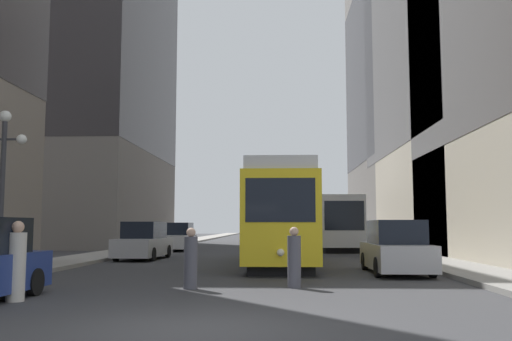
{
  "coord_description": "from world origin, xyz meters",
  "views": [
    {
      "loc": [
        1.34,
        -8.91,
        1.64
      ],
      "look_at": [
        0.41,
        12.37,
        3.78
      ],
      "focal_mm": 38.44,
      "sensor_mm": 36.0,
      "label": 1
    }
  ],
  "objects": [
    {
      "name": "ground_plane",
      "position": [
        0.0,
        0.0,
        0.0
      ],
      "size": [
        200.0,
        200.0,
        0.0
      ],
      "primitive_type": "plane",
      "color": "#38383A"
    },
    {
      "name": "building_right_far",
      "position": [
        16.87,
        45.53,
        15.88
      ],
      "size": [
        15.91,
        18.9,
        30.79
      ],
      "color": "slate",
      "rests_on": "ground"
    },
    {
      "name": "parked_car_right_far",
      "position": [
        5.3,
        10.26,
        0.84
      ],
      "size": [
        1.95,
        4.93,
        1.82
      ],
      "rotation": [
        0.0,
        0.0,
        3.13
      ],
      "color": "black",
      "rests_on": "ground"
    },
    {
      "name": "pedestrian_crossing_near",
      "position": [
        1.71,
        5.83,
        0.75
      ],
      "size": [
        0.36,
        0.36,
        1.6
      ],
      "rotation": [
        0.0,
        0.0,
        5.19
      ],
      "color": "#4C4C56",
      "rests_on": "ground"
    },
    {
      "name": "transit_bus",
      "position": [
        4.91,
        29.24,
        1.95
      ],
      "size": [
        2.89,
        12.38,
        3.45
      ],
      "rotation": [
        0.0,
        0.0,
        0.03
      ],
      "color": "black",
      "rests_on": "ground"
    },
    {
      "name": "pedestrian_crossing_far",
      "position": [
        -0.99,
        5.41,
        0.74
      ],
      "size": [
        0.35,
        0.35,
        1.58
      ],
      "rotation": [
        0.0,
        0.0,
        3.45
      ],
      "color": "#4C4C56",
      "rests_on": "ground"
    },
    {
      "name": "streetcar",
      "position": [
        1.37,
        14.82,
        2.1
      ],
      "size": [
        2.66,
        13.05,
        3.89
      ],
      "rotation": [
        0.0,
        0.0,
        -0.0
      ],
      "color": "black",
      "rests_on": "ground"
    },
    {
      "name": "lamp_post_left_near",
      "position": [
        -7.2,
        7.53,
        3.5
      ],
      "size": [
        1.41,
        0.36,
        5.06
      ],
      "color": "#333338",
      "rests_on": "sidewalk_left"
    },
    {
      "name": "sidewalk_left",
      "position": [
        -7.91,
        40.0,
        0.07
      ],
      "size": [
        2.62,
        120.0,
        0.15
      ],
      "primitive_type": "cube",
      "color": "gray",
      "rests_on": "ground"
    },
    {
      "name": "parked_car_left_near",
      "position": [
        -5.3,
        17.73,
        0.84
      ],
      "size": [
        1.99,
        4.94,
        1.82
      ],
      "rotation": [
        0.0,
        0.0,
        -0.03
      ],
      "color": "black",
      "rests_on": "ground"
    },
    {
      "name": "parked_car_left_mid",
      "position": [
        -5.31,
        26.94,
        0.84
      ],
      "size": [
        2.0,
        4.87,
        1.82
      ],
      "rotation": [
        0.0,
        0.0,
        0.03
      ],
      "color": "black",
      "rests_on": "ground"
    },
    {
      "name": "pedestrian_on_sidewalk",
      "position": [
        -4.41,
        2.93,
        0.81
      ],
      "size": [
        0.39,
        0.39,
        1.74
      ],
      "rotation": [
        0.0,
        0.0,
        0.84
      ],
      "color": "beige",
      "rests_on": "ground"
    },
    {
      "name": "building_left_midblock",
      "position": [
        -16.66,
        35.89,
        15.71
      ],
      "size": [
        15.48,
        19.99,
        30.47
      ],
      "color": "slate",
      "rests_on": "ground"
    },
    {
      "name": "building_right_corner",
      "position": [
        15.94,
        28.9,
        14.2
      ],
      "size": [
        14.03,
        23.58,
        27.56
      ],
      "color": "#B2A893",
      "rests_on": "ground"
    },
    {
      "name": "sidewalk_right",
      "position": [
        7.91,
        40.0,
        0.07
      ],
      "size": [
        2.62,
        120.0,
        0.15
      ],
      "primitive_type": "cube",
      "color": "gray",
      "rests_on": "ground"
    }
  ]
}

